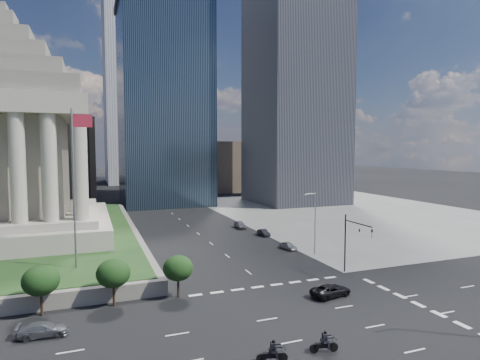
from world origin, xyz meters
name	(u,v)px	position (x,y,z in m)	size (l,w,h in m)	color
ground	(157,202)	(0.00, 100.00, 0.00)	(500.00, 500.00, 0.00)	black
sidewalk_ne	(351,212)	(46.00, 60.00, 0.01)	(68.00, 90.00, 0.03)	slate
war_memorial	(0,122)	(-34.00, 48.00, 21.40)	(34.00, 34.00, 39.00)	#AEA592
flagpole	(75,179)	(-21.83, 24.00, 13.11)	(2.52, 0.24, 20.00)	slate
midrise_glass	(164,107)	(2.00, 95.00, 30.00)	(26.00, 26.00, 60.00)	black
highrise_ne	(295,45)	(42.00, 85.00, 50.00)	(26.00, 28.00, 100.00)	black
building_filler_ne	(222,166)	(32.00, 130.00, 10.00)	(20.00, 30.00, 20.00)	#4F4236
building_filler_nw	(60,157)	(-30.00, 130.00, 14.00)	(24.00, 30.00, 28.00)	#4F4236
traffic_signal_ne	(353,237)	(12.50, 13.70, 5.25)	(0.30, 5.74, 8.00)	black
street_lamp_north	(314,220)	(13.33, 25.00, 5.66)	(2.13, 0.22, 10.00)	slate
pickup_truck	(331,290)	(5.49, 8.22, 0.69)	(2.28, 4.94, 1.37)	black
suv_grey	(43,330)	(-24.38, 8.85, 0.63)	(4.37, 1.78, 1.27)	#505357
parked_sedan_near	(288,246)	(10.98, 29.29, 0.62)	(3.63, 1.46, 1.24)	gray
parked_sedan_mid	(264,233)	(11.50, 40.66, 0.61)	(3.70, 1.29, 1.22)	black
parked_sedan_far	(240,225)	(9.83, 49.32, 0.76)	(1.81, 4.49, 1.53)	#5A5C62
motorcycle_lead	(324,342)	(-2.29, -2.53, 0.93)	(2.49, 0.68, 1.85)	black
motorcycle_trail	(272,351)	(-7.01, -2.50, 0.95)	(2.55, 0.69, 1.90)	black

